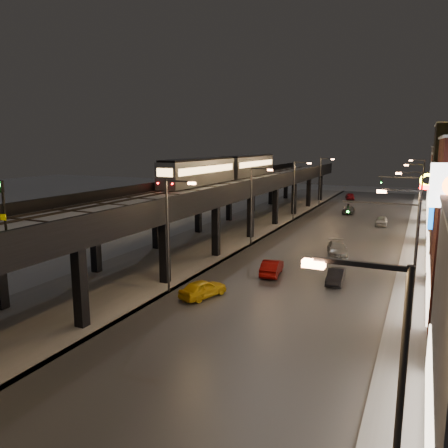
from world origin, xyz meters
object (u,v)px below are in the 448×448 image
at_px(car_taxi, 203,289).
at_px(car_onc_white, 337,249).
at_px(rail_signal, 2,199).
at_px(subway_train, 227,168).
at_px(car_onc_red, 382,221).
at_px(car_onc_silver, 336,277).
at_px(car_near_white, 272,268).
at_px(car_mid_dark, 348,210).
at_px(car_far_white, 350,196).

distance_m(car_taxi, car_onc_white, 18.59).
xyz_separation_m(rail_signal, car_onc_white, (11.45, 30.47, -8.25)).
xyz_separation_m(subway_train, car_onc_red, (20.53, 8.48, -7.55)).
distance_m(car_onc_silver, car_onc_white, 9.72).
relative_size(car_near_white, car_onc_red, 1.08).
height_order(subway_train, car_onc_silver, subway_train).
relative_size(car_taxi, car_near_white, 0.95).
height_order(rail_signal, car_taxi, rail_signal).
bearing_deg(car_mid_dark, car_onc_silver, 94.21).
height_order(car_mid_dark, car_far_white, car_far_white).
xyz_separation_m(car_far_white, car_onc_red, (8.80, -28.46, -0.04)).
distance_m(rail_signal, car_taxi, 16.22).
bearing_deg(car_onc_red, car_far_white, 104.85).
bearing_deg(subway_train, car_onc_white, -32.73).
xyz_separation_m(subway_train, rail_signal, (6.40, -41.94, 0.71)).
bearing_deg(car_onc_white, car_near_white, -127.61).
relative_size(subway_train, car_near_white, 7.82).
xyz_separation_m(car_mid_dark, car_onc_white, (3.43, -29.30, 0.03)).
distance_m(car_mid_dark, car_onc_silver, 39.21).
bearing_deg(car_taxi, car_mid_dark, -75.87).
distance_m(subway_train, car_onc_silver, 29.67).
bearing_deg(car_far_white, rail_signal, 73.96).
height_order(car_near_white, car_mid_dark, car_near_white).
distance_m(subway_train, car_near_white, 26.20).
bearing_deg(car_onc_red, rail_signal, -108.00).
height_order(car_near_white, car_onc_white, car_near_white).
xyz_separation_m(rail_signal, car_onc_silver, (13.06, 20.89, -8.33)).
height_order(subway_train, car_near_white, subway_train).
distance_m(car_onc_silver, car_onc_red, 29.56).
xyz_separation_m(car_near_white, car_mid_dark, (0.62, 38.80, -0.05)).
bearing_deg(rail_signal, car_mid_dark, 82.36).
relative_size(subway_train, car_onc_white, 7.05).
bearing_deg(car_onc_red, car_taxi, -106.97).
bearing_deg(car_onc_white, car_onc_silver, -94.94).
xyz_separation_m(car_mid_dark, car_onc_red, (6.11, -9.35, 0.02)).
bearing_deg(car_onc_silver, car_onc_white, 95.74).
bearing_deg(subway_train, car_onc_silver, -47.25).
bearing_deg(subway_train, rail_signal, -81.32).
relative_size(subway_train, rail_signal, 10.23).
xyz_separation_m(car_taxi, car_onc_silver, (8.63, 7.63, -0.08)).
relative_size(subway_train, car_onc_red, 8.41).
height_order(car_mid_dark, car_onc_red, car_onc_red).
relative_size(car_mid_dark, car_onc_white, 0.96).
xyz_separation_m(subway_train, car_mid_dark, (14.42, 17.83, -7.57)).
bearing_deg(car_onc_red, car_onc_white, -99.99).
relative_size(rail_signal, car_onc_silver, 0.88).
xyz_separation_m(rail_signal, car_mid_dark, (8.02, 59.77, -8.28)).
distance_m(rail_signal, car_onc_white, 33.58).
bearing_deg(car_onc_red, car_near_white, -105.23).
relative_size(rail_signal, car_near_white, 0.76).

